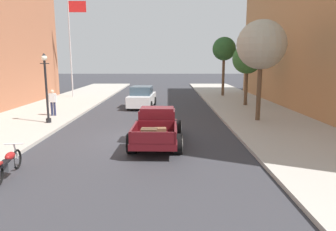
{
  "coord_description": "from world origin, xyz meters",
  "views": [
    {
      "loc": [
        1.23,
        -13.69,
        3.61
      ],
      "look_at": [
        1.16,
        0.61,
        1.0
      ],
      "focal_mm": 32.38,
      "sensor_mm": 36.0,
      "label": 1
    }
  ],
  "objects_px": {
    "street_tree_nearest": "(263,45)",
    "hotrod_truck_maroon": "(158,126)",
    "pedestrian_sidewalk_left": "(54,101)",
    "street_tree_second": "(249,59)",
    "car_background_white": "(143,97)",
    "motorcycle_parked": "(10,163)",
    "street_lamp_near": "(48,83)",
    "flagpole": "(74,37)",
    "street_tree_third": "(226,49)"
  },
  "relations": [
    {
      "from": "hotrod_truck_maroon",
      "to": "flagpole",
      "type": "relative_size",
      "value": 0.54
    },
    {
      "from": "pedestrian_sidewalk_left",
      "to": "car_background_white",
      "type": "bearing_deg",
      "value": 40.08
    },
    {
      "from": "pedestrian_sidewalk_left",
      "to": "street_tree_second",
      "type": "relative_size",
      "value": 0.35
    },
    {
      "from": "car_background_white",
      "to": "flagpole",
      "type": "distance_m",
      "value": 10.43
    },
    {
      "from": "motorcycle_parked",
      "to": "street_lamp_near",
      "type": "distance_m",
      "value": 8.15
    },
    {
      "from": "motorcycle_parked",
      "to": "street_lamp_near",
      "type": "height_order",
      "value": "street_lamp_near"
    },
    {
      "from": "street_tree_nearest",
      "to": "flagpole",
      "type": "bearing_deg",
      "value": 140.48
    },
    {
      "from": "street_lamp_near",
      "to": "street_tree_third",
      "type": "xyz_separation_m",
      "value": [
        12.22,
        13.43,
        2.28
      ]
    },
    {
      "from": "car_background_white",
      "to": "street_tree_second",
      "type": "xyz_separation_m",
      "value": [
        8.11,
        0.23,
        2.92
      ]
    },
    {
      "from": "hotrod_truck_maroon",
      "to": "street_tree_second",
      "type": "relative_size",
      "value": 1.06
    },
    {
      "from": "car_background_white",
      "to": "flagpole",
      "type": "bearing_deg",
      "value": 139.83
    },
    {
      "from": "street_tree_second",
      "to": "street_tree_third",
      "type": "relative_size",
      "value": 0.82
    },
    {
      "from": "flagpole",
      "to": "street_tree_third",
      "type": "bearing_deg",
      "value": 3.54
    },
    {
      "from": "street_tree_third",
      "to": "car_background_white",
      "type": "bearing_deg",
      "value": -137.81
    },
    {
      "from": "car_background_white",
      "to": "street_lamp_near",
      "type": "relative_size",
      "value": 1.14
    },
    {
      "from": "pedestrian_sidewalk_left",
      "to": "street_tree_second",
      "type": "xyz_separation_m",
      "value": [
        13.37,
        4.66,
        2.6
      ]
    },
    {
      "from": "hotrod_truck_maroon",
      "to": "street_tree_third",
      "type": "xyz_separation_m",
      "value": [
        5.96,
        17.14,
        3.91
      ]
    },
    {
      "from": "pedestrian_sidewalk_left",
      "to": "street_tree_third",
      "type": "distance_m",
      "value": 17.37
    },
    {
      "from": "car_background_white",
      "to": "pedestrian_sidewalk_left",
      "type": "height_order",
      "value": "pedestrian_sidewalk_left"
    },
    {
      "from": "car_background_white",
      "to": "flagpole",
      "type": "height_order",
      "value": "flagpole"
    },
    {
      "from": "motorcycle_parked",
      "to": "street_lamp_near",
      "type": "bearing_deg",
      "value": 102.67
    },
    {
      "from": "street_lamp_near",
      "to": "street_tree_nearest",
      "type": "relative_size",
      "value": 0.67
    },
    {
      "from": "hotrod_truck_maroon",
      "to": "flagpole",
      "type": "distance_m",
      "value": 19.02
    },
    {
      "from": "street_tree_nearest",
      "to": "street_tree_third",
      "type": "relative_size",
      "value": 1.0
    },
    {
      "from": "hotrod_truck_maroon",
      "to": "street_tree_nearest",
      "type": "bearing_deg",
      "value": 37.75
    },
    {
      "from": "street_tree_nearest",
      "to": "hotrod_truck_maroon",
      "type": "bearing_deg",
      "value": -142.25
    },
    {
      "from": "street_tree_nearest",
      "to": "motorcycle_parked",
      "type": "bearing_deg",
      "value": -140.53
    },
    {
      "from": "motorcycle_parked",
      "to": "car_background_white",
      "type": "bearing_deg",
      "value": 78.24
    },
    {
      "from": "motorcycle_parked",
      "to": "street_tree_second",
      "type": "distance_m",
      "value": 18.61
    },
    {
      "from": "street_lamp_near",
      "to": "street_tree_nearest",
      "type": "height_order",
      "value": "street_tree_nearest"
    },
    {
      "from": "hotrod_truck_maroon",
      "to": "street_lamp_near",
      "type": "xyz_separation_m",
      "value": [
        -6.27,
        3.71,
        1.63
      ]
    },
    {
      "from": "pedestrian_sidewalk_left",
      "to": "street_lamp_near",
      "type": "height_order",
      "value": "street_lamp_near"
    },
    {
      "from": "pedestrian_sidewalk_left",
      "to": "street_tree_nearest",
      "type": "height_order",
      "value": "street_tree_nearest"
    },
    {
      "from": "flagpole",
      "to": "street_tree_second",
      "type": "bearing_deg",
      "value": -20.6
    },
    {
      "from": "pedestrian_sidewalk_left",
      "to": "street_lamp_near",
      "type": "bearing_deg",
      "value": -76.25
    },
    {
      "from": "street_tree_third",
      "to": "street_lamp_near",
      "type": "bearing_deg",
      "value": -132.31
    },
    {
      "from": "street_lamp_near",
      "to": "street_tree_second",
      "type": "height_order",
      "value": "street_tree_second"
    },
    {
      "from": "hotrod_truck_maroon",
      "to": "street_lamp_near",
      "type": "relative_size",
      "value": 1.29
    },
    {
      "from": "street_lamp_near",
      "to": "street_tree_third",
      "type": "height_order",
      "value": "street_tree_third"
    },
    {
      "from": "street_lamp_near",
      "to": "street_tree_third",
      "type": "relative_size",
      "value": 0.67
    },
    {
      "from": "street_tree_nearest",
      "to": "street_tree_second",
      "type": "height_order",
      "value": "street_tree_nearest"
    },
    {
      "from": "hotrod_truck_maroon",
      "to": "street_lamp_near",
      "type": "bearing_deg",
      "value": 149.37
    },
    {
      "from": "car_background_white",
      "to": "street_tree_second",
      "type": "relative_size",
      "value": 0.94
    },
    {
      "from": "flagpole",
      "to": "street_tree_nearest",
      "type": "height_order",
      "value": "flagpole"
    },
    {
      "from": "hotrod_truck_maroon",
      "to": "motorcycle_parked",
      "type": "bearing_deg",
      "value": -138.46
    },
    {
      "from": "pedestrian_sidewalk_left",
      "to": "street_tree_nearest",
      "type": "bearing_deg",
      "value": -6.61
    },
    {
      "from": "street_tree_nearest",
      "to": "street_tree_third",
      "type": "bearing_deg",
      "value": 89.1
    },
    {
      "from": "street_tree_nearest",
      "to": "street_tree_second",
      "type": "xyz_separation_m",
      "value": [
        0.81,
        6.11,
        -0.77
      ]
    },
    {
      "from": "motorcycle_parked",
      "to": "street_tree_nearest",
      "type": "xyz_separation_m",
      "value": [
        10.29,
        8.47,
        4.01
      ]
    },
    {
      "from": "street_tree_nearest",
      "to": "car_background_white",
      "type": "bearing_deg",
      "value": 141.11
    }
  ]
}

